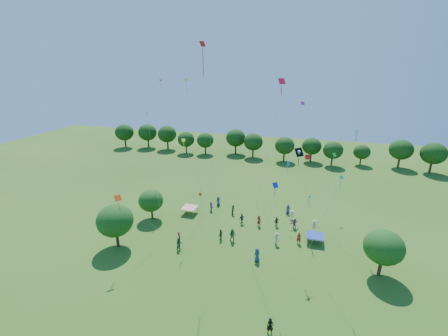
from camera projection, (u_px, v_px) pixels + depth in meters
near_tree_west at (115, 221)px, 38.07m from camera, size 4.61×4.61×5.85m
near_tree_north at (151, 201)px, 45.43m from camera, size 3.73×3.73×4.71m
near_tree_east at (384, 247)px, 32.70m from camera, size 4.24×4.24×5.57m
treeline at (261, 142)px, 75.77m from camera, size 88.01×8.77×6.77m
tent_red_stripe at (190, 208)px, 47.63m from camera, size 2.20×2.20×1.10m
tent_blue at (315, 236)px, 39.81m from camera, size 2.20×2.20×1.10m
man_in_black at (270, 326)px, 26.20m from camera, size 0.68×0.49×1.66m
crowd_person_0 at (288, 209)px, 47.63m from camera, size 0.84×0.51×1.61m
crowd_person_1 at (299, 238)px, 39.59m from camera, size 0.62×0.40×1.66m
crowd_person_2 at (233, 235)px, 40.04m from camera, size 0.96×0.56×1.91m
crowd_person_3 at (277, 239)px, 39.48m from camera, size 1.06×1.16×1.67m
crowd_person_4 at (277, 222)px, 43.83m from camera, size 0.96×0.91×1.56m
crowd_person_5 at (211, 206)px, 48.65m from camera, size 1.16×1.53×1.56m
crowd_person_6 at (218, 201)px, 50.55m from camera, size 0.83×0.86×1.58m
crowd_person_7 at (259, 221)px, 43.98m from camera, size 0.76×0.63×1.74m
crowd_person_8 at (179, 244)px, 38.33m from camera, size 0.94×0.79×1.68m
crowd_person_9 at (314, 226)px, 42.54m from camera, size 1.19×0.58×1.77m
crowd_person_10 at (242, 219)px, 44.61m from camera, size 0.99×0.99×1.65m
crowd_person_11 at (294, 223)px, 43.38m from camera, size 1.49×1.37×1.60m
crowd_person_12 at (257, 255)px, 36.01m from camera, size 0.94×0.97×1.78m
crowd_person_13 at (179, 238)px, 39.55m from camera, size 0.70×0.79×1.78m
crowd_person_14 at (233, 210)px, 47.44m from camera, size 0.48×0.83×1.64m
crowd_person_15 at (292, 215)px, 45.82m from camera, size 1.12×0.67×1.60m
crowd_person_16 at (221, 235)px, 40.47m from camera, size 0.59×1.01×1.61m
pirate_kite at (298, 155)px, 34.07m from camera, size 4.92×3.11×12.28m
red_high_kite at (206, 89)px, 33.60m from camera, size 2.92×3.10×23.71m
small_kite_0 at (307, 165)px, 40.33m from camera, size 0.78×1.29×9.90m
small_kite_1 at (201, 205)px, 37.31m from camera, size 0.52×1.28×6.20m
small_kite_2 at (189, 156)px, 42.63m from camera, size 2.02×4.20×11.63m
small_kite_3 at (348, 157)px, 39.28m from camera, size 3.04×0.45×13.36m
small_kite_4 at (286, 171)px, 43.61m from camera, size 1.71×0.90×8.08m
small_kite_5 at (174, 118)px, 48.97m from camera, size 7.59×1.44×19.10m
small_kite_6 at (350, 153)px, 37.63m from camera, size 2.24×2.14×13.59m
small_kite_7 at (333, 198)px, 31.04m from camera, size 2.43×3.59×10.94m
small_kite_8 at (273, 126)px, 29.07m from camera, size 3.44×3.14×20.09m
small_kite_9 at (123, 203)px, 34.46m from camera, size 3.05×5.52×7.26m
small_kite_10 at (191, 119)px, 42.85m from camera, size 1.81×1.51×19.54m
small_kite_11 at (332, 162)px, 45.96m from camera, size 2.63×5.71×8.40m
small_kite_12 at (270, 198)px, 30.24m from camera, size 3.52×4.66×10.47m
small_kite_13 at (296, 131)px, 44.13m from camera, size 3.13×2.98×16.20m
small_kite_14 at (152, 149)px, 39.82m from camera, size 3.43×4.07×15.35m
small_kite_15 at (308, 202)px, 39.88m from camera, size 0.94×3.62×5.10m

